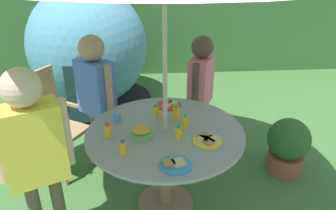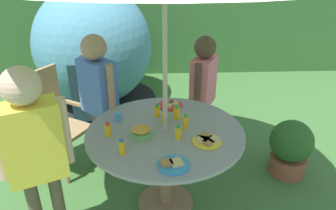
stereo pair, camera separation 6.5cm
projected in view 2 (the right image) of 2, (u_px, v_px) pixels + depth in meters
The scene contains 21 objects.
ground_plane at pixel (166, 204), 2.86m from camera, with size 10.00×10.00×0.02m, color #3D6B33.
hedge_backdrop at pixel (157, 14), 5.73m from camera, with size 9.00×0.70×2.02m, color #33602D.
garden_table at pixel (165, 147), 2.59m from camera, with size 1.26×1.26×0.76m.
wooden_chair at pixel (53, 117), 3.15m from camera, with size 0.61×0.61×1.03m.
dome_tent at pixel (93, 46), 4.48m from camera, with size 1.84×1.84×1.68m.
potted_plant at pixel (290, 147), 3.13m from camera, with size 0.42×0.42×0.58m.
child_in_pink_shirt at pixel (203, 81), 3.27m from camera, with size 0.32×0.40×1.31m.
child_in_blue_shirt at pixel (98, 87), 2.99m from camera, with size 0.40×0.40×1.39m.
child_in_yellow_shirt at pixel (33, 142), 2.07m from camera, with size 0.45×0.34×1.44m.
snack_bowl at pixel (141, 132), 2.43m from camera, with size 0.17×0.17×0.08m.
plate_back_edge at pixel (207, 140), 2.37m from camera, with size 0.22×0.22×0.03m.
plate_mid_right at pixel (170, 105), 2.92m from camera, with size 0.23×0.23×0.03m.
plate_far_left at pixel (173, 164), 2.11m from camera, with size 0.22×0.22×0.03m.
juice_bottle_near_left at pixel (177, 113), 2.68m from camera, with size 0.06×0.06×0.13m.
juice_bottle_near_right at pixel (108, 130), 2.43m from camera, with size 0.05×0.05×0.11m.
juice_bottle_far_right at pixel (165, 117), 2.60m from camera, with size 0.05×0.05×0.13m.
juice_bottle_center_front at pixel (178, 132), 2.39m from camera, with size 0.05×0.05×0.12m.
juice_bottle_center_back at pixel (186, 122), 2.53m from camera, with size 0.04×0.04×0.12m.
juice_bottle_mid_left at pixel (157, 111), 2.72m from camera, with size 0.05×0.05×0.11m.
juice_bottle_front_edge at pixel (122, 147), 2.21m from camera, with size 0.05×0.05×0.12m.
cup_near at pixel (118, 117), 2.65m from camera, with size 0.07×0.07×0.07m, color #4C99D8.
Camera 2 is at (-0.08, -2.18, 2.05)m, focal length 33.92 mm.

